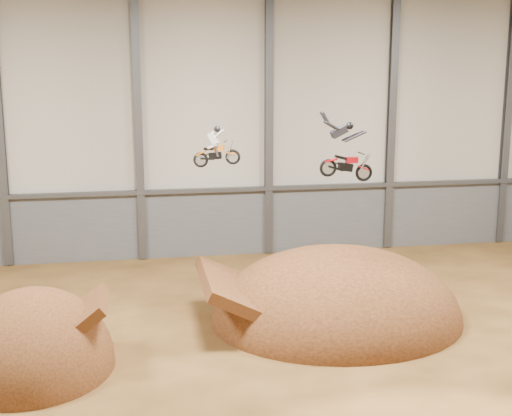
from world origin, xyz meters
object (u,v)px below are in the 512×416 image
Objects in this scene: takeoff_ramp at (34,368)px; fmx_rider_b at (345,147)px; landing_ramp at (336,319)px; fmx_rider_a at (217,144)px.

takeoff_ramp is 13.30m from fmx_rider_b.
landing_ramp is 3.78× the size of fmx_rider_b.
fmx_rider_b reaches higher than landing_ramp.
fmx_rider_b is at bearing 5.42° from takeoff_ramp.
fmx_rider_a is at bearing 174.89° from landing_ramp.
fmx_rider_b is at bearing -100.37° from landing_ramp.
fmx_rider_b is at bearing -8.08° from fmx_rider_a.
takeoff_ramp is at bearing -176.57° from fmx_rider_b.
landing_ramp is 5.64× the size of fmx_rider_a.
fmx_rider_a is (-4.69, 0.42, 7.14)m from landing_ramp.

